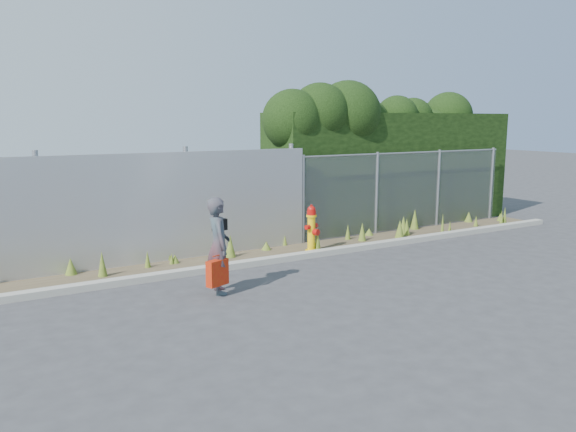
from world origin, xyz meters
The scene contains 10 objects.
ground centered at (0.00, 0.00, 0.00)m, with size 80.00×80.00×0.00m, color #363639.
curb centered at (0.00, 1.80, 0.06)m, with size 16.00×0.22×0.12m, color gray.
weed_strip centered at (0.32, 2.50, 0.13)m, with size 16.00×1.25×0.53m.
corrugated_fence centered at (-3.25, 3.01, 1.10)m, with size 8.50×0.21×2.30m.
chainlink_fence centered at (4.25, 3.00, 1.03)m, with size 6.50×0.07×2.05m.
hedge centered at (4.25, 4.00, 2.02)m, with size 7.66×1.94×3.81m.
fire_hydrant centered at (0.74, 2.16, 0.51)m, with size 0.35×0.31×1.04m.
woman centered at (-2.13, 0.53, 0.80)m, with size 0.58×0.38×1.60m, color #105C66.
red_tote_bag centered at (-2.25, 0.34, 0.40)m, with size 0.38×0.14×0.50m.
black_shoulder_bag centered at (-2.04, 0.69, 1.11)m, with size 0.25×0.11×0.19m.
Camera 1 is at (-5.72, -7.76, 2.83)m, focal length 35.00 mm.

